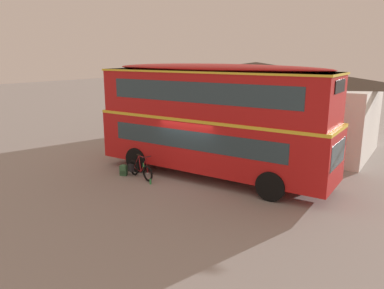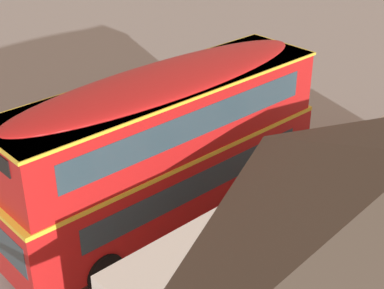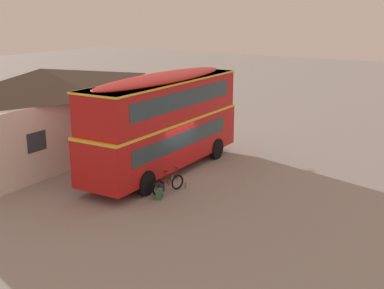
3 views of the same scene
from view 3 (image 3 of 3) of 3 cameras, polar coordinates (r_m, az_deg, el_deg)
The scene contains 6 objects.
ground_plane at distance 24.41m, azimuth -2.53°, elevation -3.48°, with size 120.00×120.00×0.00m, color gray.
double_decker_bus at distance 24.37m, azimuth -3.19°, elevation 2.94°, with size 10.35×2.93×4.79m.
touring_bicycle at distance 22.03m, azimuth -2.82°, elevation -4.55°, with size 1.73×0.61×1.05m.
backpack_on_ground at distance 21.38m, azimuth -3.74°, elevation -5.53°, with size 0.36×0.35×0.50m.
water_bottle_green_metal at distance 22.64m, azimuth -0.72°, elevation -4.66°, with size 0.08×0.08×0.25m.
pub_building at distance 28.02m, azimuth -16.36°, elevation 3.49°, with size 13.42×6.63×4.75m.
Camera 3 is at (-18.75, -13.53, 7.82)m, focal length 47.25 mm.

